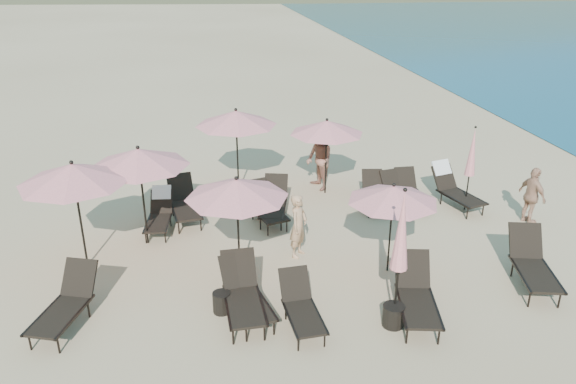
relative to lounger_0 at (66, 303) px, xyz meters
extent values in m
plane|color=#D6BA8C|center=(5.61, -0.42, -0.47)|extent=(800.00, 800.00, 0.00)
cube|color=black|center=(-0.10, -0.28, -0.10)|extent=(1.04, 1.41, 0.05)
cube|color=black|center=(0.19, 0.53, 0.21)|extent=(0.78, 0.67, 0.65)
cylinder|color=black|center=(-0.53, -0.68, -0.29)|extent=(0.04, 0.04, 0.36)
cylinder|color=black|center=(-0.17, 0.34, -0.29)|extent=(0.04, 0.04, 0.36)
cylinder|color=black|center=(-0.01, -0.86, -0.29)|extent=(0.04, 0.04, 0.36)
cylinder|color=black|center=(0.35, 0.16, -0.29)|extent=(0.04, 0.04, 0.36)
cube|color=black|center=(-0.38, -0.12, -0.09)|extent=(0.51, 1.36, 0.04)
cube|color=black|center=(0.22, -0.33, -0.09)|extent=(0.51, 1.36, 0.04)
cube|color=black|center=(3.31, -0.58, -0.09)|extent=(0.72, 1.34, 0.05)
cube|color=black|center=(3.28, 0.30, 0.24)|extent=(0.69, 0.52, 0.68)
cylinder|color=black|center=(3.03, -1.14, -0.28)|extent=(0.04, 0.04, 0.37)
cylinder|color=black|center=(3.01, -0.01, -0.28)|extent=(0.04, 0.04, 0.37)
cylinder|color=black|center=(3.61, -1.12, -0.28)|extent=(0.04, 0.04, 0.37)
cylinder|color=black|center=(3.58, 0.01, -0.28)|extent=(0.04, 0.04, 0.37)
cube|color=black|center=(2.98, -0.54, -0.07)|extent=(0.08, 1.48, 0.04)
cube|color=black|center=(3.63, -0.52, -0.07)|extent=(0.08, 1.48, 0.04)
cube|color=black|center=(3.42, -0.54, -0.11)|extent=(0.90, 1.35, 0.05)
cube|color=black|center=(3.24, 0.27, 0.19)|extent=(0.73, 0.60, 0.64)
cylinder|color=black|center=(3.28, -1.10, -0.30)|extent=(0.04, 0.04, 0.35)
cylinder|color=black|center=(3.04, -0.07, -0.30)|extent=(0.04, 0.04, 0.35)
cylinder|color=black|center=(3.80, -0.99, -0.30)|extent=(0.04, 0.04, 0.35)
cylinder|color=black|center=(3.57, 0.05, -0.30)|extent=(0.04, 0.04, 0.35)
cube|color=black|center=(3.11, -0.56, -0.10)|extent=(0.35, 1.37, 0.04)
cube|color=black|center=(3.71, -0.42, -0.10)|extent=(0.35, 1.37, 0.04)
cube|color=black|center=(4.37, -1.04, -0.14)|extent=(0.65, 1.16, 0.05)
cube|color=black|center=(4.32, -0.29, 0.13)|extent=(0.61, 0.46, 0.58)
cylinder|color=black|center=(4.16, -1.52, -0.31)|extent=(0.03, 0.03, 0.32)
cylinder|color=black|center=(4.09, -0.56, -0.31)|extent=(0.03, 0.03, 0.32)
cylinder|color=black|center=(4.64, -1.49, -0.31)|extent=(0.03, 0.03, 0.32)
cylinder|color=black|center=(4.58, -0.53, -0.31)|extent=(0.03, 0.03, 0.32)
cube|color=black|center=(4.08, -1.01, -0.13)|extent=(0.12, 1.26, 0.04)
cube|color=black|center=(4.64, -0.97, -0.13)|extent=(0.12, 1.26, 0.04)
cube|color=black|center=(6.52, -1.17, -0.09)|extent=(0.94, 1.43, 0.05)
cube|color=black|center=(6.71, -0.30, 0.24)|extent=(0.77, 0.63, 0.68)
cylinder|color=black|center=(6.12, -1.65, -0.28)|extent=(0.04, 0.04, 0.37)
cylinder|color=black|center=(6.36, -0.54, -0.28)|extent=(0.04, 0.04, 0.37)
cylinder|color=black|center=(6.68, -1.77, -0.28)|extent=(0.04, 0.04, 0.37)
cylinder|color=black|center=(6.92, -0.66, -0.28)|extent=(0.04, 0.04, 0.37)
cube|color=black|center=(6.21, -1.05, -0.07)|extent=(0.36, 1.46, 0.04)
cube|color=black|center=(6.85, -1.19, -0.07)|extent=(0.36, 1.46, 0.04)
cube|color=black|center=(9.36, -0.50, -0.08)|extent=(1.00, 1.47, 0.06)
cube|color=black|center=(9.58, 0.38, 0.25)|extent=(0.80, 0.66, 0.69)
cylinder|color=black|center=(8.94, -0.97, -0.28)|extent=(0.04, 0.04, 0.38)
cylinder|color=black|center=(9.22, 0.15, -0.28)|extent=(0.04, 0.04, 0.38)
cylinder|color=black|center=(9.51, -1.11, -0.28)|extent=(0.04, 0.04, 0.38)
cylinder|color=black|center=(9.78, 0.01, -0.28)|extent=(0.04, 0.04, 0.38)
cube|color=black|center=(9.05, -0.36, -0.07)|extent=(0.41, 1.48, 0.04)
cube|color=black|center=(9.70, -0.52, -0.07)|extent=(0.41, 1.48, 0.04)
cube|color=black|center=(1.54, 3.48, -0.16)|extent=(0.68, 1.14, 0.05)
cube|color=black|center=(1.62, 4.20, 0.11)|extent=(0.60, 0.47, 0.56)
cylinder|color=black|center=(1.25, 3.06, -0.32)|extent=(0.03, 0.03, 0.31)
cylinder|color=black|center=(1.36, 3.98, -0.32)|extent=(0.03, 0.03, 0.31)
cylinder|color=black|center=(1.72, 3.01, -0.32)|extent=(0.03, 0.03, 0.31)
cylinder|color=black|center=(1.83, 3.93, -0.32)|extent=(0.03, 0.03, 0.31)
cube|color=black|center=(1.28, 3.56, -0.15)|extent=(0.18, 1.21, 0.04)
cube|color=black|center=(1.81, 3.49, -0.15)|extent=(0.18, 1.21, 0.04)
cube|color=white|center=(1.64, 4.33, 0.32)|extent=(0.51, 0.31, 0.34)
cube|color=black|center=(2.24, 4.01, -0.09)|extent=(0.85, 1.37, 0.05)
cube|color=black|center=(2.11, 4.86, 0.22)|extent=(0.73, 0.58, 0.66)
cylinder|color=black|center=(2.04, 3.43, -0.29)|extent=(0.04, 0.04, 0.36)
cylinder|color=black|center=(1.88, 4.53, -0.29)|extent=(0.04, 0.04, 0.36)
cylinder|color=black|center=(2.59, 3.51, -0.29)|extent=(0.04, 0.04, 0.36)
cylinder|color=black|center=(2.43, 4.61, -0.29)|extent=(0.04, 0.04, 0.36)
cube|color=black|center=(1.91, 4.01, -0.08)|extent=(0.25, 1.44, 0.04)
cube|color=black|center=(2.55, 4.10, -0.08)|extent=(0.25, 1.44, 0.04)
cube|color=black|center=(4.36, 3.50, -0.12)|extent=(0.91, 1.32, 0.05)
cube|color=black|center=(4.15, 4.28, 0.17)|extent=(0.72, 0.60, 0.62)
cylinder|color=black|center=(4.23, 2.95, -0.30)|extent=(0.04, 0.04, 0.34)
cylinder|color=black|center=(3.97, 3.95, -0.30)|extent=(0.04, 0.04, 0.34)
cylinder|color=black|center=(4.74, 3.09, -0.30)|extent=(0.04, 0.04, 0.34)
cylinder|color=black|center=(4.47, 4.08, -0.30)|extent=(0.04, 0.04, 0.34)
cube|color=black|center=(4.05, 3.47, -0.11)|extent=(0.39, 1.31, 0.04)
cube|color=black|center=(4.63, 3.63, -0.11)|extent=(0.39, 1.31, 0.04)
cube|color=black|center=(4.48, 3.74, -0.11)|extent=(0.92, 1.34, 0.05)
cube|color=black|center=(4.68, 4.53, 0.19)|extent=(0.73, 0.60, 0.63)
cylinder|color=black|center=(4.09, 3.31, -0.30)|extent=(0.04, 0.04, 0.35)
cylinder|color=black|center=(4.36, 4.32, -0.30)|extent=(0.04, 0.04, 0.35)
cylinder|color=black|center=(4.61, 3.18, -0.30)|extent=(0.04, 0.04, 0.35)
cylinder|color=black|center=(4.87, 4.19, -0.30)|extent=(0.04, 0.04, 0.35)
cube|color=black|center=(4.19, 3.86, -0.10)|extent=(0.38, 1.34, 0.04)
cube|color=black|center=(4.78, 3.71, -0.10)|extent=(0.38, 1.34, 0.04)
cube|color=black|center=(7.35, 3.93, -0.15)|extent=(0.74, 1.19, 0.05)
cube|color=black|center=(7.46, 4.67, 0.13)|extent=(0.63, 0.51, 0.57)
cylinder|color=black|center=(7.04, 3.51, -0.31)|extent=(0.03, 0.03, 0.31)
cylinder|color=black|center=(7.19, 4.45, -0.31)|extent=(0.03, 0.03, 0.31)
cylinder|color=black|center=(7.51, 3.44, -0.31)|extent=(0.03, 0.03, 0.31)
cylinder|color=black|center=(7.66, 4.38, -0.31)|extent=(0.03, 0.03, 0.31)
cube|color=black|center=(7.08, 4.02, -0.14)|extent=(0.23, 1.24, 0.04)
cube|color=black|center=(7.63, 3.93, -0.14)|extent=(0.23, 1.24, 0.04)
cube|color=black|center=(8.12, 3.88, -0.15)|extent=(0.75, 1.17, 0.05)
cube|color=black|center=(7.99, 4.60, 0.12)|extent=(0.63, 0.51, 0.56)
cylinder|color=black|center=(7.97, 3.39, -0.32)|extent=(0.03, 0.03, 0.31)
cylinder|color=black|center=(7.80, 4.31, -0.32)|extent=(0.03, 0.03, 0.31)
cylinder|color=black|center=(8.43, 3.47, -0.32)|extent=(0.03, 0.03, 0.31)
cylinder|color=black|center=(8.26, 4.39, -0.32)|extent=(0.03, 0.03, 0.31)
cube|color=black|center=(7.84, 3.87, -0.14)|extent=(0.26, 1.21, 0.04)
cube|color=black|center=(8.38, 3.97, -0.14)|extent=(0.26, 1.21, 0.04)
cube|color=black|center=(8.42, 3.89, -0.14)|extent=(0.61, 1.14, 0.05)
cube|color=black|center=(8.44, 4.65, 0.13)|extent=(0.59, 0.44, 0.58)
cylinder|color=black|center=(8.17, 3.43, -0.31)|extent=(0.03, 0.03, 0.32)
cylinder|color=black|center=(8.19, 4.39, -0.31)|extent=(0.03, 0.03, 0.32)
cylinder|color=black|center=(8.66, 3.42, -0.31)|extent=(0.03, 0.03, 0.32)
cylinder|color=black|center=(8.68, 4.38, -0.31)|extent=(0.03, 0.03, 0.32)
cube|color=black|center=(8.14, 3.95, -0.13)|extent=(0.07, 1.27, 0.04)
cube|color=black|center=(8.70, 3.93, -0.13)|extent=(0.07, 1.27, 0.04)
cube|color=black|center=(9.70, 3.56, -0.11)|extent=(0.94, 1.37, 0.05)
cube|color=black|center=(9.48, 4.37, 0.20)|extent=(0.74, 0.62, 0.64)
cylinder|color=black|center=(9.57, 2.99, -0.29)|extent=(0.04, 0.04, 0.35)
cylinder|color=black|center=(9.29, 4.02, -0.29)|extent=(0.04, 0.04, 0.35)
cylinder|color=black|center=(10.09, 3.13, -0.29)|extent=(0.04, 0.04, 0.35)
cylinder|color=black|center=(9.82, 4.16, -0.29)|extent=(0.04, 0.04, 0.35)
cube|color=black|center=(9.38, 3.53, -0.10)|extent=(0.40, 1.36, 0.04)
cube|color=black|center=(9.99, 3.69, -0.10)|extent=(0.40, 1.36, 0.04)
cube|color=white|center=(9.44, 4.52, 0.44)|extent=(0.62, 0.43, 0.39)
cylinder|color=black|center=(0.00, 2.22, 0.70)|extent=(0.05, 0.05, 2.35)
cone|color=pink|center=(0.00, 2.22, 1.76)|extent=(2.35, 2.35, 0.42)
sphere|color=black|center=(0.00, 2.22, 2.01)|extent=(0.09, 0.09, 0.09)
cylinder|color=black|center=(3.37, 1.20, 0.61)|extent=(0.05, 0.05, 2.17)
cone|color=pink|center=(3.37, 1.20, 1.60)|extent=(2.17, 2.17, 0.39)
sphere|color=black|center=(3.37, 1.20, 1.82)|extent=(0.08, 0.08, 0.08)
cylinder|color=black|center=(6.62, 0.84, 0.51)|extent=(0.04, 0.04, 1.95)
cone|color=pink|center=(6.62, 0.84, 1.39)|extent=(1.95, 1.95, 0.35)
sphere|color=black|center=(6.62, 0.84, 1.59)|extent=(0.07, 0.07, 0.07)
cylinder|color=black|center=(3.78, 5.99, 0.70)|extent=(0.05, 0.05, 2.34)
cone|color=pink|center=(3.78, 5.99, 1.76)|extent=(2.34, 2.34, 0.42)
sphere|color=black|center=(3.78, 5.99, 2.00)|extent=(0.09, 0.09, 0.09)
cylinder|color=black|center=(6.27, 5.39, 0.58)|extent=(0.04, 0.04, 2.11)
cone|color=pink|center=(6.27, 5.39, 1.54)|extent=(2.11, 2.11, 0.38)
sphere|color=black|center=(6.27, 5.39, 1.76)|extent=(0.08, 0.08, 0.08)
cylinder|color=black|center=(1.29, 3.08, 0.69)|extent=(0.05, 0.05, 2.32)
cone|color=pink|center=(1.29, 3.08, 1.74)|extent=(2.32, 2.32, 0.42)
sphere|color=black|center=(1.29, 3.08, 1.98)|extent=(0.09, 0.09, 0.09)
cylinder|color=black|center=(6.11, -1.01, 0.13)|extent=(0.04, 0.04, 1.20)
cone|color=pink|center=(6.11, -1.01, 1.49)|extent=(0.33, 0.33, 1.53)
sphere|color=black|center=(6.11, -1.01, 2.29)|extent=(0.08, 0.08, 0.08)
cylinder|color=black|center=(9.81, 3.59, 0.04)|extent=(0.04, 0.04, 1.02)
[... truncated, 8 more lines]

